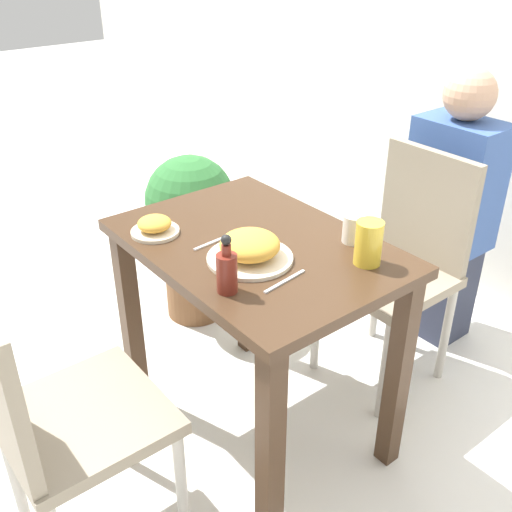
% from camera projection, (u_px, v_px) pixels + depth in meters
% --- Properties ---
extents(ground_plane, '(16.00, 16.00, 0.00)m').
position_uv_depth(ground_plane, '(256.00, 426.00, 2.22)').
color(ground_plane, silver).
extents(dining_table, '(0.89, 0.63, 0.77)m').
position_uv_depth(dining_table, '(256.00, 283.00, 1.91)').
color(dining_table, '#3D2819').
rests_on(dining_table, ground_plane).
extents(chair_near, '(0.42, 0.42, 0.92)m').
position_uv_depth(chair_near, '(52.00, 413.00, 1.55)').
color(chair_near, gray).
rests_on(chair_near, ground_plane).
extents(chair_far, '(0.42, 0.42, 0.92)m').
position_uv_depth(chair_far, '(402.00, 256.00, 2.28)').
color(chair_far, gray).
rests_on(chair_far, ground_plane).
extents(food_plate, '(0.25, 0.25, 0.09)m').
position_uv_depth(food_plate, '(250.00, 248.00, 1.72)').
color(food_plate, beige).
rests_on(food_plate, dining_table).
extents(side_plate, '(0.15, 0.15, 0.06)m').
position_uv_depth(side_plate, '(155.00, 226.00, 1.88)').
color(side_plate, beige).
rests_on(side_plate, dining_table).
extents(drink_cup, '(0.07, 0.07, 0.09)m').
position_uv_depth(drink_cup, '(354.00, 229.00, 1.82)').
color(drink_cup, silver).
rests_on(drink_cup, dining_table).
extents(juice_glass, '(0.08, 0.08, 0.13)m').
position_uv_depth(juice_glass, '(369.00, 243.00, 1.70)').
color(juice_glass, gold).
rests_on(juice_glass, dining_table).
extents(sauce_bottle, '(0.06, 0.06, 0.17)m').
position_uv_depth(sauce_bottle, '(227.00, 270.00, 1.57)').
color(sauce_bottle, maroon).
rests_on(sauce_bottle, dining_table).
extents(fork_utensil, '(0.02, 0.19, 0.00)m').
position_uv_depth(fork_utensil, '(219.00, 240.00, 1.85)').
color(fork_utensil, silver).
rests_on(fork_utensil, dining_table).
extents(spoon_utensil, '(0.03, 0.16, 0.00)m').
position_uv_depth(spoon_utensil, '(285.00, 281.00, 1.63)').
color(spoon_utensil, silver).
rests_on(spoon_utensil, dining_table).
extents(potted_plant_left, '(0.39, 0.39, 0.78)m').
position_uv_depth(potted_plant_left, '(191.00, 223.00, 2.65)').
color(potted_plant_left, brown).
rests_on(potted_plant_left, ground_plane).
extents(person_figure, '(0.34, 0.22, 1.17)m').
position_uv_depth(person_figure, '(449.00, 213.00, 2.48)').
color(person_figure, '#2D3347').
rests_on(person_figure, ground_plane).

